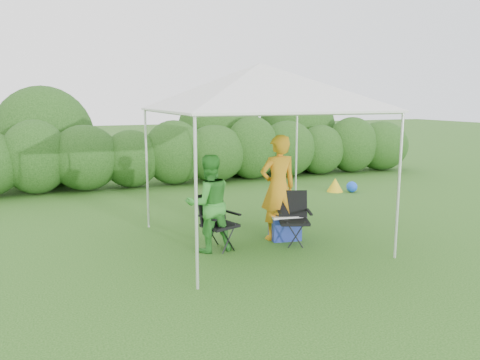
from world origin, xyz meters
name	(u,v)px	position (x,y,z in m)	size (l,w,h in m)	color
ground	(272,250)	(0.00, 0.00, 0.00)	(70.00, 70.00, 0.00)	#356520
hedge	(178,154)	(0.11, 6.00, 0.82)	(15.29, 1.53, 1.80)	#265119
canopy	(260,87)	(0.00, 0.50, 2.46)	(3.10, 3.10, 2.83)	silver
chair_right	(294,214)	(0.47, 0.20, 0.47)	(0.62, 0.60, 0.83)	black
chair_left	(217,218)	(-0.75, 0.41, 0.48)	(0.63, 0.61, 0.85)	black
man	(278,188)	(0.33, 0.48, 0.86)	(0.63, 0.41, 1.73)	orange
woman	(209,203)	(-0.90, 0.34, 0.74)	(0.72, 0.56, 1.48)	#338C2E
cooler	(285,227)	(0.44, 0.42, 0.21)	(0.55, 0.43, 0.42)	navy
bottle	(290,207)	(0.50, 0.38, 0.54)	(0.07, 0.07, 0.25)	#592D0C
lawn_toy	(339,185)	(3.53, 3.44, 0.16)	(0.68, 0.56, 0.34)	gold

